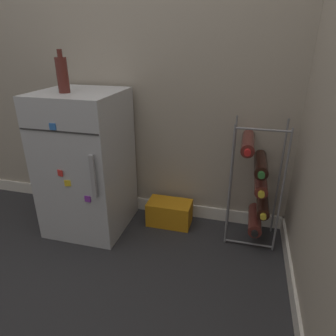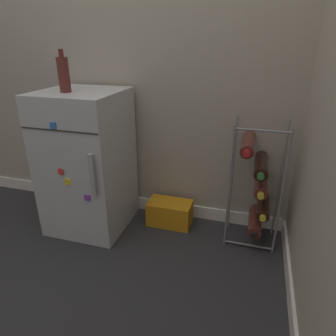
{
  "view_description": "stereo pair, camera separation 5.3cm",
  "coord_description": "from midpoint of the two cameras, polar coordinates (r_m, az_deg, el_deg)",
  "views": [
    {
      "loc": [
        0.51,
        -1.29,
        1.17
      ],
      "look_at": [
        0.08,
        0.32,
        0.45
      ],
      "focal_mm": 32.0,
      "sensor_mm": 36.0,
      "label": 1
    },
    {
      "loc": [
        0.56,
        -1.28,
        1.17
      ],
      "look_at": [
        0.08,
        0.32,
        0.45
      ],
      "focal_mm": 32.0,
      "sensor_mm": 36.0,
      "label": 2
    }
  ],
  "objects": [
    {
      "name": "ground_plane",
      "position": [
        1.82,
        -6.27,
        -16.78
      ],
      "size": [
        14.0,
        14.0,
        0.0
      ],
      "primitive_type": "plane",
      "color": "#28282B"
    },
    {
      "name": "wine_rack",
      "position": [
        1.84,
        15.81,
        -2.91
      ],
      "size": [
        0.3,
        0.33,
        0.76
      ],
      "color": "slate",
      "rests_on": "ground_plane"
    },
    {
      "name": "fridge_top_bottle",
      "position": [
        1.81,
        -20.3,
        16.36
      ],
      "size": [
        0.06,
        0.06,
        0.23
      ],
      "color": "#56231E",
      "rests_on": "mini_fridge"
    },
    {
      "name": "soda_box",
      "position": [
        2.06,
        -0.45,
        -8.52
      ],
      "size": [
        0.29,
        0.17,
        0.16
      ],
      "color": "orange",
      "rests_on": "ground_plane"
    },
    {
      "name": "mini_fridge",
      "position": [
        1.97,
        -16.01,
        0.91
      ],
      "size": [
        0.48,
        0.51,
        0.89
      ],
      "color": "#B7BABF",
      "rests_on": "ground_plane"
    },
    {
      "name": "wall_back",
      "position": [
        1.93,
        -1.54,
        25.43
      ],
      "size": [
        6.65,
        0.07,
        2.5
      ],
      "color": "#9E9384",
      "rests_on": "ground_plane"
    }
  ]
}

